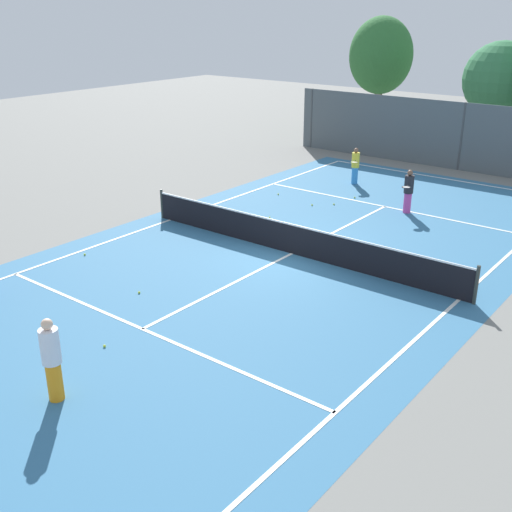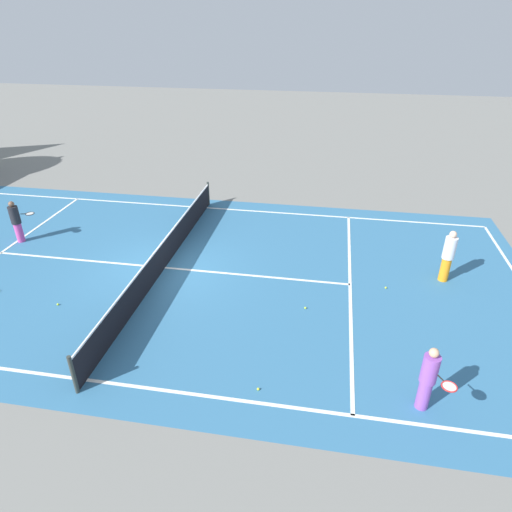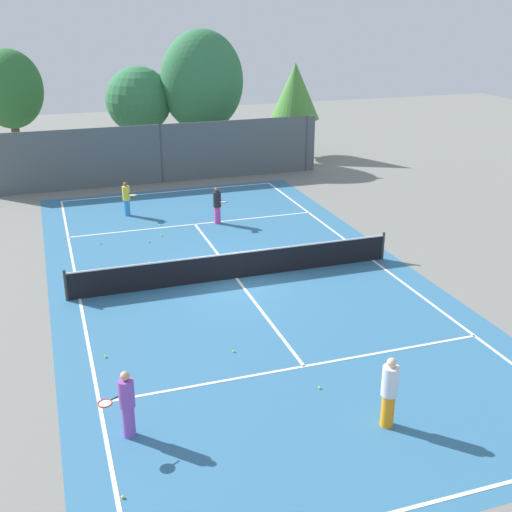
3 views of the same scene
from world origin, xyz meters
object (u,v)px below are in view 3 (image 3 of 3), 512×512
object	(u,v)px
tennis_ball_4	(106,357)
tennis_ball_3	(100,244)
player_0	(217,205)
tennis_ball_7	(162,235)
player_1	(127,198)
tennis_ball_6	(150,262)
tennis_ball_2	(160,225)
player_3	(389,392)
tennis_ball_1	(234,351)
player_2	(127,404)
tennis_ball_0	(123,497)
tennis_ball_8	(149,242)
tennis_ball_5	(320,388)

from	to	relation	value
tennis_ball_4	tennis_ball_3	bearing A→B (deg)	85.08
player_0	tennis_ball_7	size ratio (longest dim) A/B	25.27
player_1	tennis_ball_6	size ratio (longest dim) A/B	24.31
tennis_ball_4	player_1	bearing A→B (deg)	79.30
tennis_ball_2	tennis_ball_4	size ratio (longest dim) A/B	1.00
player_3	tennis_ball_6	world-z (taller)	player_3
player_1	tennis_ball_1	xyz separation A→B (m)	(1.06, -13.71, -0.80)
player_1	tennis_ball_3	bearing A→B (deg)	-114.80
player_2	tennis_ball_0	xyz separation A→B (m)	(-0.42, -1.99, -0.84)
tennis_ball_1	tennis_ball_2	xyz separation A→B (m)	(0.08, 11.75, 0.00)
tennis_ball_2	tennis_ball_1	bearing A→B (deg)	-90.40
tennis_ball_7	player_2	bearing A→B (deg)	-103.79
tennis_ball_4	tennis_ball_7	xyz separation A→B (m)	(3.39, 9.55, 0.00)
player_3	tennis_ball_7	size ratio (longest dim) A/B	27.44
tennis_ball_3	tennis_ball_7	world-z (taller)	same
player_2	tennis_ball_7	xyz separation A→B (m)	(3.26, 13.30, -0.84)
tennis_ball_6	tennis_ball_8	bearing A→B (deg)	80.55
player_3	tennis_ball_5	world-z (taller)	player_3
player_1	tennis_ball_4	world-z (taller)	player_1
player_3	tennis_ball_0	world-z (taller)	player_3
tennis_ball_0	tennis_ball_1	distance (m)	6.17
player_3	tennis_ball_7	world-z (taller)	player_3
tennis_ball_3	tennis_ball_6	bearing A→B (deg)	-59.80
tennis_ball_0	tennis_ball_7	size ratio (longest dim) A/B	1.00
tennis_ball_5	player_1	bearing A→B (deg)	99.23
tennis_ball_0	tennis_ball_5	distance (m)	5.86
tennis_ball_4	player_3	bearing A→B (deg)	-41.56
tennis_ball_1	tennis_ball_5	world-z (taller)	same
tennis_ball_4	tennis_ball_7	size ratio (longest dim) A/B	1.00
player_0	tennis_ball_7	bearing A→B (deg)	-162.38
tennis_ball_8	tennis_ball_1	bearing A→B (deg)	-85.73
player_0	tennis_ball_0	bearing A→B (deg)	-111.61
tennis_ball_6	tennis_ball_7	bearing A→B (deg)	70.87
player_1	tennis_ball_4	size ratio (longest dim) A/B	24.31
tennis_ball_0	tennis_ball_8	xyz separation A→B (m)	(3.05, 14.66, 0.00)
tennis_ball_0	tennis_ball_3	world-z (taller)	same
tennis_ball_2	tennis_ball_5	distance (m)	14.31
tennis_ball_5	tennis_ball_0	bearing A→B (deg)	-155.94
tennis_ball_2	tennis_ball_5	bearing A→B (deg)	-84.03
tennis_ball_2	tennis_ball_3	size ratio (longest dim) A/B	1.00
player_0	tennis_ball_4	size ratio (longest dim) A/B	25.27
tennis_ball_2	tennis_ball_6	bearing A→B (deg)	-105.67
player_2	tennis_ball_8	world-z (taller)	player_2
player_1	player_3	size ratio (longest dim) A/B	0.89
player_2	tennis_ball_1	xyz separation A→B (m)	(3.36, 2.89, -0.84)
player_2	tennis_ball_3	world-z (taller)	player_2
tennis_ball_0	tennis_ball_2	bearing A→B (deg)	76.91
player_2	tennis_ball_1	size ratio (longest dim) A/B	25.69
player_3	tennis_ball_2	xyz separation A→B (m)	(-2.36, 16.15, -0.89)
player_3	tennis_ball_2	bearing A→B (deg)	98.32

